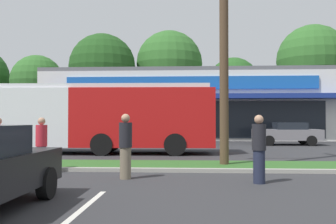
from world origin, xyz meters
name	(u,v)px	position (x,y,z in m)	size (l,w,h in m)	color
grass_median	(145,165)	(0.00, 14.00, 0.06)	(56.00, 2.20, 0.12)	#2D5B23
curb_lip	(141,170)	(0.00, 12.78, 0.06)	(56.00, 0.24, 0.12)	#99968C
parking_stripe_2	(69,220)	(-0.41, 7.13, 0.00)	(0.12, 4.80, 0.01)	silver
storefront_building	(190,106)	(1.58, 35.15, 2.85)	(23.84, 11.65, 5.69)	silver
tree_left	(37,81)	(-15.87, 43.58, 6.01)	(5.93, 5.93, 8.98)	#473323
tree_mid_left	(102,67)	(-8.13, 42.70, 7.46)	(7.32, 7.32, 11.13)	#473323
tree_mid	(169,64)	(-0.86, 45.41, 8.14)	(7.67, 7.67, 11.99)	#473323
tree_mid_right	(234,82)	(6.53, 45.03, 5.89)	(5.66, 5.66, 8.74)	#473323
tree_right	(313,60)	(15.69, 45.85, 8.46)	(8.16, 8.16, 12.56)	#473323
utility_pole	(220,1)	(2.53, 13.95, 5.62)	(3.08, 2.40, 10.53)	#4C3826
city_bus	(88,116)	(-3.35, 19.11, 1.77)	(12.04, 2.93, 3.25)	#B71414
car_0	(6,132)	(-9.90, 24.27, 0.81)	(4.48, 1.89, 1.59)	maroon
car_3	(287,133)	(7.71, 25.83, 0.75)	(4.13, 2.00, 1.44)	slate
car_4	(169,133)	(0.15, 25.78, 0.77)	(4.56, 1.90, 1.48)	#0C3F1E
pedestrian_by_pole	(41,145)	(-2.92, 12.29, 0.84)	(0.34, 0.34, 1.67)	#1E2338
pedestrian_mid	(126,146)	(-0.23, 11.38, 0.89)	(0.36, 0.36, 1.76)	#726651
pedestrian_far	(259,149)	(3.25, 10.83, 0.87)	(0.35, 0.35, 1.72)	#1E2338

